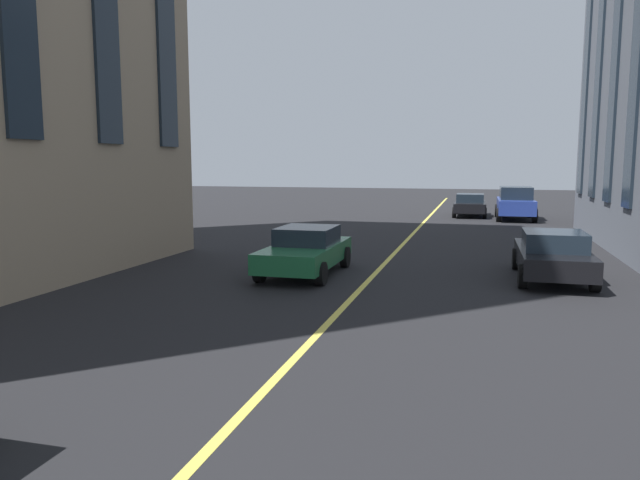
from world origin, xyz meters
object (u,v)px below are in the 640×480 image
(car_black_parked_a, at_px, (553,255))
(car_blue_near, at_px, (515,203))
(car_green_trailing, at_px, (306,250))
(car_black_mid, at_px, (470,205))

(car_black_parked_a, relative_size, car_blue_near, 0.94)
(car_green_trailing, xyz_separation_m, car_black_mid, (20.74, -4.32, 0.00))
(car_green_trailing, relative_size, car_blue_near, 0.94)
(car_black_mid, xyz_separation_m, car_blue_near, (-1.58, -2.54, 0.27))
(car_black_parked_a, distance_m, car_blue_near, 18.24)
(car_black_parked_a, distance_m, car_black_mid, 19.98)
(car_black_parked_a, bearing_deg, car_green_trailing, 97.71)
(car_black_mid, bearing_deg, car_black_parked_a, -172.69)
(car_black_parked_a, xyz_separation_m, car_green_trailing, (-0.93, 6.86, 0.00))
(car_black_parked_a, xyz_separation_m, car_blue_near, (18.24, 0.00, 0.27))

